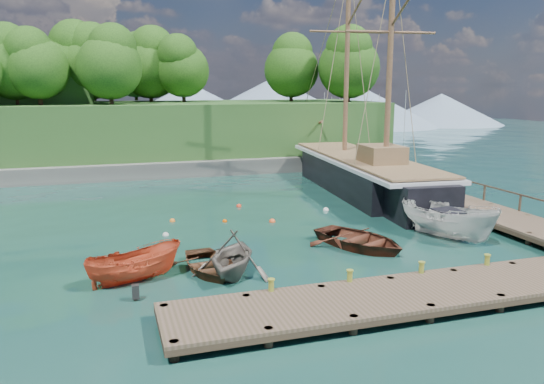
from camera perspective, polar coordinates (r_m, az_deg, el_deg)
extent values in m
plane|color=#113A33|center=(24.76, 5.26, -6.57)|extent=(160.00, 160.00, 0.00)
cube|color=#4D3F2C|center=(20.15, 17.93, -9.75)|extent=(20.00, 3.20, 0.12)
cube|color=#30251C|center=(20.21, 17.90, -10.17)|extent=(20.00, 3.20, 0.20)
cylinder|color=#30251C|center=(15.89, -10.43, -17.26)|extent=(0.28, 0.28, 1.10)
cylinder|color=#30251C|center=(18.20, -11.49, -13.41)|extent=(0.28, 0.28, 1.10)
cube|color=#4D3F2C|center=(36.07, 17.96, -0.47)|extent=(3.20, 24.00, 0.12)
cube|color=#30251C|center=(36.10, 17.95, -0.72)|extent=(3.20, 24.00, 0.20)
cylinder|color=#30251C|center=(45.44, 8.06, 1.71)|extent=(0.28, 0.28, 1.10)
cylinder|color=#30251C|center=(46.60, 10.95, 1.86)|extent=(0.28, 0.28, 1.10)
cylinder|color=olive|center=(18.98, -0.09, -12.27)|extent=(0.26, 0.26, 0.45)
cylinder|color=olive|center=(20.01, 8.30, -11.11)|extent=(0.26, 0.26, 0.45)
cylinder|color=olive|center=(21.41, 15.66, -9.88)|extent=(0.26, 0.26, 0.45)
cylinder|color=olive|center=(23.12, 21.98, -8.70)|extent=(0.26, 0.26, 0.45)
imported|color=#53331E|center=(22.51, -6.73, -8.46)|extent=(3.23, 4.26, 0.83)
imported|color=#696258|center=(21.96, -4.28, -8.93)|extent=(4.59, 4.83, 1.99)
imported|color=#4C2417|center=(25.83, 9.36, -5.90)|extent=(5.16, 5.88, 1.01)
imported|color=#D04C28|center=(21.96, -14.46, -9.27)|extent=(4.21, 2.63, 1.52)
imported|color=silver|center=(28.49, 18.30, -4.69)|extent=(3.96, 5.85, 2.11)
cube|color=black|center=(39.18, 9.67, 1.17)|extent=(6.10, 15.29, 3.10)
cube|color=black|center=(48.08, 5.37, 3.17)|extent=(3.06, 4.90, 2.79)
cube|color=black|center=(31.61, 15.49, -1.54)|extent=(3.71, 4.11, 2.95)
cube|color=silver|center=(38.94, 9.75, 3.36)|extent=(6.55, 19.97, 0.25)
cube|color=brown|center=(38.91, 9.76, 3.72)|extent=(6.08, 19.51, 0.12)
cube|color=brown|center=(35.92, 11.72, 3.98)|extent=(2.67, 3.20, 1.20)
cylinder|color=brown|center=(51.14, 4.20, 7.02)|extent=(0.83, 6.89, 1.69)
cylinder|color=brown|center=(42.26, 8.11, 15.57)|extent=(0.36, 0.36, 16.48)
cylinder|color=brown|center=(35.14, 12.64, 15.20)|extent=(0.36, 0.36, 15.16)
cylinder|color=#8C7A59|center=(48.09, 5.45, 15.44)|extent=(1.02, 11.36, 9.57)
sphere|color=silver|center=(28.01, -11.37, -4.61)|extent=(0.33, 0.33, 0.33)
sphere|color=#E15200|center=(30.27, -5.11, -3.21)|extent=(0.27, 0.27, 0.27)
sphere|color=#E75522|center=(30.10, 0.02, -3.25)|extent=(0.37, 0.37, 0.37)
sphere|color=white|center=(32.99, 5.81, -2.00)|extent=(0.36, 0.36, 0.36)
sphere|color=orange|center=(30.75, -10.66, -3.14)|extent=(0.33, 0.33, 0.33)
sphere|color=red|center=(33.92, -3.58, -1.59)|extent=(0.33, 0.33, 0.33)
cube|color=#474744|center=(46.24, -15.80, 2.25)|extent=(50.00, 4.00, 1.40)
cube|color=#264C1E|center=(51.91, -16.17, 5.86)|extent=(50.00, 14.00, 6.00)
cylinder|color=#382616|center=(50.28, -25.73, 9.26)|extent=(0.36, 0.36, 1.40)
sphere|color=#1D4114|center=(50.30, -25.97, 11.98)|extent=(5.42, 5.42, 5.42)
cylinder|color=#382616|center=(48.76, -23.68, 9.39)|extent=(0.36, 0.36, 1.40)
sphere|color=#1D4114|center=(48.77, -23.89, 12.04)|extent=(5.02, 5.02, 5.02)
cylinder|color=#382616|center=(53.58, 8.20, 10.32)|extent=(0.36, 0.36, 1.40)
sphere|color=#1D4114|center=(53.60, 8.28, 13.10)|extent=(6.00, 6.00, 6.00)
cylinder|color=#382616|center=(53.45, -9.47, 10.28)|extent=(0.36, 0.36, 1.40)
sphere|color=#1D4114|center=(53.46, -9.55, 12.74)|extent=(5.13, 5.13, 5.13)
cylinder|color=#382616|center=(51.90, -18.82, 9.81)|extent=(0.36, 0.36, 1.40)
sphere|color=#1D4114|center=(51.92, -19.00, 12.60)|extent=(5.82, 5.82, 5.82)
cylinder|color=#382616|center=(55.24, -12.88, 10.18)|extent=(0.36, 0.36, 1.40)
sphere|color=#1D4114|center=(55.26, -13.01, 12.90)|extent=(6.05, 6.05, 6.05)
cylinder|color=#382616|center=(54.56, 7.92, 10.35)|extent=(0.36, 0.36, 1.40)
sphere|color=#1D4114|center=(54.57, 7.98, 12.62)|extent=(4.77, 4.77, 4.77)
cylinder|color=#382616|center=(48.25, -16.91, 9.84)|extent=(0.36, 0.36, 1.40)
sphere|color=#1D4114|center=(48.26, -17.08, 12.70)|extent=(5.47, 5.47, 5.47)
cylinder|color=#382616|center=(55.26, 2.08, 10.46)|extent=(0.36, 0.36, 1.40)
sphere|color=#1D4114|center=(55.27, 2.10, 12.99)|extent=(5.55, 5.55, 5.55)
cylinder|color=#382616|center=(59.46, -18.55, 9.95)|extent=(0.36, 0.36, 1.40)
sphere|color=#1D4114|center=(59.48, -18.72, 12.54)|extent=(6.25, 6.25, 6.25)
cylinder|color=#382616|center=(53.81, -27.17, 9.20)|extent=(0.36, 0.36, 1.40)
cylinder|color=#382616|center=(60.16, -14.40, 10.19)|extent=(0.36, 0.36, 1.40)
sphere|color=#1D4114|center=(60.17, -14.52, 12.63)|extent=(5.89, 5.89, 5.89)
cylinder|color=#382616|center=(52.79, -20.72, 9.70)|extent=(0.36, 0.36, 1.40)
sphere|color=#1D4114|center=(52.81, -20.92, 12.54)|extent=(6.08, 6.08, 6.08)
cone|color=#728CA5|center=(96.27, 0.19, 9.56)|extent=(36.00, 36.00, 9.00)
cone|color=#728CA5|center=(103.20, 9.88, 8.97)|extent=(28.00, 28.00, 7.00)
cone|color=#728CA5|center=(92.85, -8.78, 9.06)|extent=(32.00, 32.00, 8.00)
cone|color=#728CA5|center=(112.02, 17.71, 8.53)|extent=(24.00, 24.00, 6.00)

